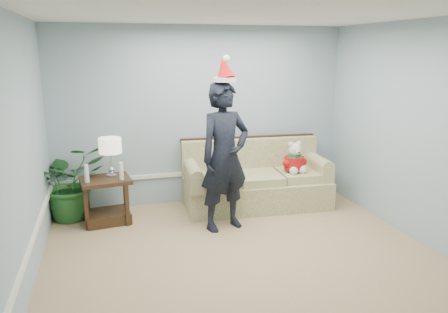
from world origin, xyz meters
TOP-DOWN VIEW (x-y plane):
  - room_shell at (0.00, 0.00)m, footprint 4.54×5.04m
  - wainscot_trim at (-1.18, 1.18)m, footprint 4.49×4.99m
  - sofa at (0.73, 2.05)m, footprint 2.22×1.06m
  - side_table at (-1.49, 1.93)m, footprint 0.72×0.63m
  - table_lamp at (-1.40, 2.00)m, footprint 0.31×0.31m
  - candle_pair at (-1.50, 1.81)m, footprint 0.51×0.06m
  - houseplant at (-1.97, 2.23)m, footprint 1.23×1.17m
  - man at (0.03, 1.31)m, footprint 0.82×0.65m
  - santa_hat at (0.03, 1.33)m, footprint 0.37×0.40m
  - teddy_bear at (1.28, 1.86)m, footprint 0.32×0.35m

SIDE VIEW (x-z plane):
  - side_table at x=-1.49m, z-range -0.07..0.56m
  - sofa at x=0.73m, z-range -0.15..0.87m
  - wainscot_trim at x=-1.18m, z-range 0.42..0.48m
  - houseplant at x=-1.97m, z-range 0.00..1.07m
  - teddy_bear at x=1.28m, z-range 0.46..0.94m
  - candle_pair at x=-1.50m, z-range 0.62..0.86m
  - man at x=0.03m, z-range 0.00..1.96m
  - table_lamp at x=-1.40m, z-range 0.78..1.32m
  - room_shell at x=0.00m, z-range -0.02..2.72m
  - santa_hat at x=0.03m, z-range 1.92..2.26m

